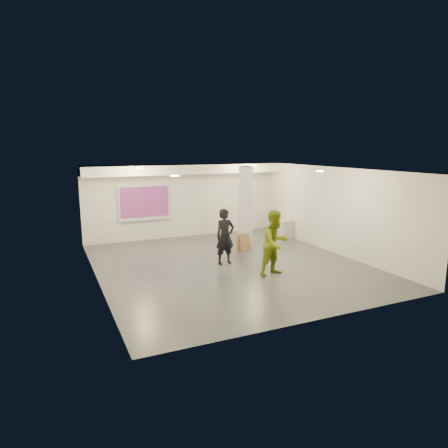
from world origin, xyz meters
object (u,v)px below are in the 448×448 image
column (245,207)px  man (275,243)px  credenza (281,228)px  woman (225,237)px  projection_screen (145,202)px

column → man: (-0.70, -3.23, -0.54)m
credenza → woman: woman is taller
projection_screen → man: 6.38m
column → credenza: bearing=25.3°
projection_screen → credenza: projection_screen is taller
projection_screen → credenza: size_ratio=1.72×
credenza → woman: 4.67m
projection_screen → man: size_ratio=1.10×
woman → credenza: bearing=31.1°
credenza → column: bearing=-155.4°
man → credenza: bearing=44.5°
column → credenza: size_ratio=2.46×
man → column: bearing=66.5°
credenza → woman: bearing=-145.4°
woman → man: man is taller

